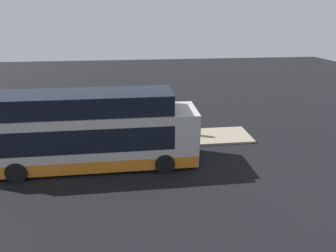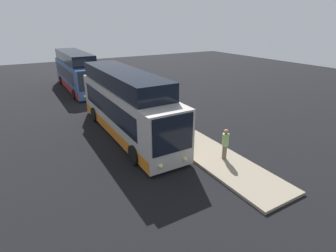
# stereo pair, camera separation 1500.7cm
# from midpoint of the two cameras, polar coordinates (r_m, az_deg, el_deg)

# --- Properties ---
(ground) EXTENTS (80.00, 80.00, 0.00)m
(ground) POSITION_cam_midpoint_polar(r_m,az_deg,el_deg) (15.16, -41.94, -13.89)
(ground) COLOR black
(platform) EXTENTS (20.00, 2.62, 0.15)m
(platform) POSITION_cam_midpoint_polar(r_m,az_deg,el_deg) (17.15, -36.82, -8.23)
(platform) COLOR gray
(platform) RESTS_ON ground
(bus_lead) EXTENTS (11.93, 2.89, 4.28)m
(bus_lead) POSITION_cam_midpoint_polar(r_m,az_deg,el_deg) (14.71, -45.63, -7.31)
(bus_lead) COLOR #B2ADA8
(bus_lead) RESTS_ON ground
(passenger_boarding) EXTENTS (0.47, 0.47, 1.74)m
(passenger_boarding) POSITION_cam_midpoint_polar(r_m,az_deg,el_deg) (14.78, -17.65, -4.44)
(passenger_boarding) COLOR #6B604C
(passenger_boarding) RESTS_ON platform
(passenger_waiting) EXTENTS (0.49, 0.49, 1.58)m
(passenger_waiting) POSITION_cam_midpoint_polar(r_m,az_deg,el_deg) (15.77, -33.17, -6.03)
(passenger_waiting) COLOR #2D2D33
(passenger_waiting) RESTS_ON platform
(suitcase) EXTENTS (0.40, 0.27, 0.99)m
(suitcase) POSITION_cam_midpoint_polar(r_m,az_deg,el_deg) (16.10, -34.68, -7.70)
(suitcase) COLOR #598C59
(suitcase) RESTS_ON platform
(sign_post) EXTENTS (0.10, 0.84, 2.21)m
(sign_post) POSITION_cam_midpoint_polar(r_m,az_deg,el_deg) (16.65, -41.72, -4.49)
(sign_post) COLOR #4C4C51
(sign_post) RESTS_ON platform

